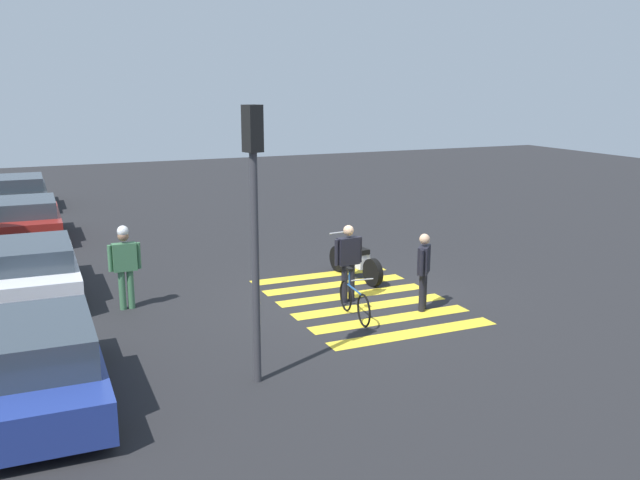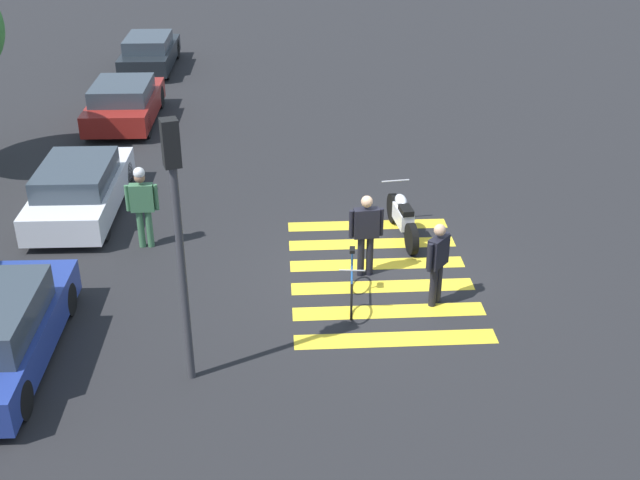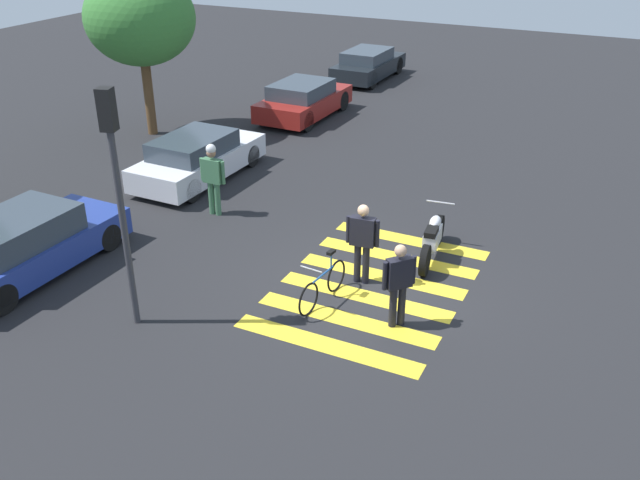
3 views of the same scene
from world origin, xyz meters
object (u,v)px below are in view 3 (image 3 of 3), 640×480
police_motorcycle (433,239)px  traffic_light_pole (117,174)px  leaning_bicycle (323,285)px  car_white_van (198,158)px  officer_on_foot (399,281)px  car_maroon_wagon (303,100)px  pedestrian_bystander (213,174)px  car_black_suv (368,65)px  car_blue_hatchback (26,245)px  officer_by_motorcycle (362,239)px

police_motorcycle → traffic_light_pole: size_ratio=0.50×
leaning_bicycle → car_white_van: bearing=53.9°
officer_on_foot → car_maroon_wagon: size_ratio=0.41×
officer_on_foot → pedestrian_bystander: 6.28m
car_white_van → car_black_suv: size_ratio=1.01×
car_blue_hatchback → traffic_light_pole: (-0.53, -3.22, 2.31)m
officer_on_foot → officer_by_motorcycle: 1.66m
pedestrian_bystander → car_blue_hatchback: bearing=155.4°
officer_on_foot → pedestrian_bystander: bearing=65.3°
officer_by_motorcycle → car_blue_hatchback: size_ratio=0.40×
police_motorcycle → car_maroon_wagon: bearing=42.1°
car_white_van → car_maroon_wagon: 6.35m
car_white_van → leaning_bicycle: bearing=-126.1°
car_white_van → car_black_suv: car_white_van is taller
police_motorcycle → officer_by_motorcycle: bearing=148.5°
car_black_suv → police_motorcycle: bearing=-152.6°
car_black_suv → traffic_light_pole: traffic_light_pole is taller
officer_by_motorcycle → car_white_van: 7.02m
officer_on_foot → car_maroon_wagon: officer_on_foot is taller
officer_by_motorcycle → police_motorcycle: bearing=-31.5°
car_black_suv → officer_by_motorcycle: bearing=-158.1°
leaning_bicycle → car_black_suv: car_black_suv is taller
officer_on_foot → police_motorcycle: bearing=4.4°
traffic_light_pole → officer_on_foot: bearing=-65.4°
car_maroon_wagon → car_blue_hatchback: bearing=179.2°
leaning_bicycle → officer_on_foot: bearing=-94.4°
pedestrian_bystander → car_white_van: pedestrian_bystander is taller
car_white_van → traffic_light_pole: 7.44m
car_black_suv → leaning_bicycle: bearing=-160.5°
pedestrian_bystander → officer_on_foot: bearing=-114.7°
officer_on_foot → officer_by_motorcycle: size_ratio=0.96×
officer_by_motorcycle → traffic_light_pole: 4.88m
police_motorcycle → traffic_light_pole: bearing=138.8°
car_blue_hatchback → car_black_suv: (18.23, -0.13, -0.02)m
officer_on_foot → car_white_van: bearing=59.4°
car_maroon_wagon → police_motorcycle: bearing=-137.9°
police_motorcycle → traffic_light_pole: (-4.75, 4.15, 2.47)m
pedestrian_bystander → car_maroon_wagon: 8.30m
police_motorcycle → leaning_bicycle: 2.96m
police_motorcycle → car_maroon_wagon: 10.75m
car_blue_hatchback → car_white_van: car_blue_hatchback is taller
car_black_suv → car_white_van: bearing=-179.8°
police_motorcycle → car_white_van: size_ratio=0.52×
officer_on_foot → car_black_suv: officer_on_foot is taller
officer_on_foot → car_white_van: (4.38, 7.41, -0.33)m
police_motorcycle → officer_on_foot: bearing=-175.6°
officer_by_motorcycle → pedestrian_bystander: (1.47, 4.52, 0.07)m
officer_by_motorcycle → car_maroon_wagon: officer_by_motorcycle is taller
police_motorcycle → car_white_van: 7.38m
officer_by_motorcycle → pedestrian_bystander: pedestrian_bystander is taller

